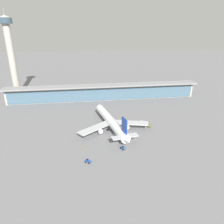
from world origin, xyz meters
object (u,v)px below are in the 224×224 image
object	(u,v)px
service_truck_mid_apron_blue	(88,161)
control_tower	(11,52)
service_truck_under_wing_olive	(145,123)
safety_cone_alpha	(85,146)
service_truck_near_nose_blue	(123,148)
safety_cone_bravo	(119,141)
airliner_on_stand	(111,122)
safety_cone_charlie	(82,148)

from	to	relation	value
service_truck_mid_apron_blue	control_tower	distance (m)	147.96
service_truck_under_wing_olive	safety_cone_alpha	distance (m)	48.71
service_truck_near_nose_blue	safety_cone_alpha	bearing A→B (deg)	163.96
service_truck_near_nose_blue	safety_cone_bravo	world-z (taller)	service_truck_near_nose_blue
service_truck_mid_apron_blue	safety_cone_alpha	bearing A→B (deg)	93.48
airliner_on_stand	service_truck_near_nose_blue	distance (m)	27.36
service_truck_under_wing_olive	control_tower	world-z (taller)	control_tower
safety_cone_alpha	safety_cone_bravo	distance (m)	20.99
service_truck_near_nose_blue	safety_cone_alpha	distance (m)	22.05
airliner_on_stand	service_truck_mid_apron_blue	bearing A→B (deg)	-115.50
service_truck_under_wing_olive	safety_cone_alpha	size ratio (longest dim) A/B	11.76
airliner_on_stand	service_truck_near_nose_blue	bearing A→B (deg)	-84.34
service_truck_near_nose_blue	service_truck_mid_apron_blue	distance (m)	22.52
service_truck_under_wing_olive	service_truck_mid_apron_blue	size ratio (longest dim) A/B	2.48
service_truck_near_nose_blue	safety_cone_alpha	xyz separation A→B (m)	(-21.18, 6.09, -0.56)
service_truck_near_nose_blue	control_tower	xyz separation A→B (m)	(-86.45, 115.06, 43.38)
service_truck_under_wing_olive	safety_cone_alpha	bearing A→B (deg)	-152.57
safety_cone_bravo	safety_cone_charlie	distance (m)	22.99
control_tower	safety_cone_alpha	bearing A→B (deg)	-59.08
service_truck_mid_apron_blue	safety_cone_alpha	size ratio (longest dim) A/B	4.74
safety_cone_alpha	safety_cone_bravo	bearing A→B (deg)	7.31
control_tower	safety_cone_alpha	distance (m)	134.40
airliner_on_stand	service_truck_under_wing_olive	distance (m)	25.02
airliner_on_stand	control_tower	world-z (taller)	control_tower
safety_cone_bravo	service_truck_under_wing_olive	bearing A→B (deg)	41.43
service_truck_near_nose_blue	control_tower	world-z (taller)	control_tower
service_truck_mid_apron_blue	safety_cone_bravo	xyz separation A→B (m)	(19.85, 18.69, -0.56)
service_truck_near_nose_blue	safety_cone_bravo	bearing A→B (deg)	92.36
service_truck_near_nose_blue	service_truck_under_wing_olive	size ratio (longest dim) A/B	0.40
service_truck_under_wing_olive	control_tower	size ratio (longest dim) A/B	0.10
control_tower	airliner_on_stand	bearing A→B (deg)	-46.47
service_truck_mid_apron_blue	control_tower	size ratio (longest dim) A/B	0.04
safety_cone_alpha	safety_cone_charlie	bearing A→B (deg)	-139.16
airliner_on_stand	control_tower	bearing A→B (deg)	133.53
safety_cone_charlie	safety_cone_alpha	bearing A→B (deg)	40.84
service_truck_near_nose_blue	control_tower	size ratio (longest dim) A/B	0.04
safety_cone_alpha	service_truck_under_wing_olive	bearing A→B (deg)	27.43
service_truck_under_wing_olive	airliner_on_stand	bearing A→B (deg)	-176.11
control_tower	service_truck_mid_apron_blue	bearing A→B (deg)	-62.08
service_truck_under_wing_olive	service_truck_mid_apron_blue	world-z (taller)	service_truck_under_wing_olive
control_tower	safety_cone_charlie	xyz separation A→B (m)	(63.48, -110.51, -43.93)
service_truck_near_nose_blue	service_truck_under_wing_olive	world-z (taller)	service_truck_under_wing_olive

